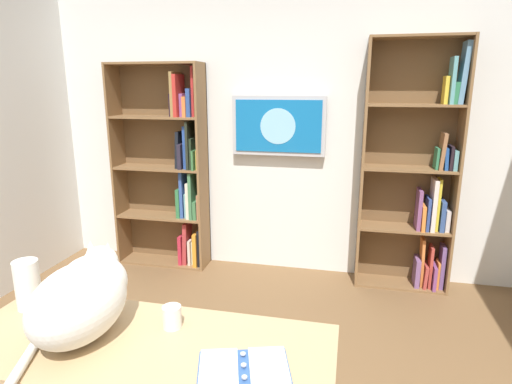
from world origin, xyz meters
The scene contains 9 objects.
wall_back centered at (0.00, -2.23, 1.35)m, with size 4.52×0.06×2.70m, color silver.
bookshelf_left centered at (-1.23, -2.07, 1.00)m, with size 0.79×0.28×2.15m.
bookshelf_right centered at (1.03, -2.06, 0.96)m, with size 0.90×0.28×1.97m.
wall_mounted_tv centered at (0.00, -2.15, 1.41)m, with size 0.86×0.07×0.54m.
desk centered at (0.11, 0.37, 0.65)m, with size 1.53×0.62×0.76m.
cat centered at (0.37, 0.33, 0.93)m, with size 0.34×0.61×0.35m.
open_binder centered at (-0.32, 0.42, 0.77)m, with size 0.38×0.31×0.02m.
paper_towel_roll centered at (0.75, 0.20, 0.87)m, with size 0.11×0.11×0.23m, color white.
coffee_mug centered at (0.04, 0.21, 0.81)m, with size 0.08×0.08×0.10m, color white.
Camera 1 is at (-0.66, 1.70, 1.75)m, focal length 29.69 mm.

